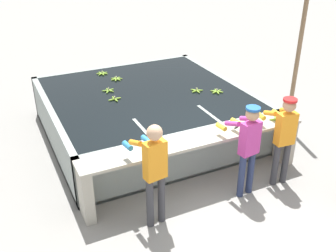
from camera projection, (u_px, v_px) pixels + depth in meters
name	position (u px, v px, depth m)	size (l,w,h in m)	color
ground_plane	(202.00, 193.00, 6.65)	(80.00, 80.00, 0.00)	gray
wash_tank	(146.00, 113.00, 8.36)	(4.01, 3.93, 0.93)	gray
work_ledge	(197.00, 154.00, 6.53)	(4.01, 0.45, 0.93)	#A8A393
worker_0	(154.00, 166.00, 5.55)	(0.47, 0.73, 1.67)	#38383D
worker_1	(248.00, 143.00, 6.21)	(0.47, 0.73, 1.60)	navy
worker_2	(284.00, 133.00, 6.49)	(0.45, 0.73, 1.60)	#38383D
banana_bunch_floating_0	(115.00, 99.00, 7.81)	(0.28, 0.28, 0.08)	#7FAD33
banana_bunch_floating_1	(217.00, 91.00, 8.16)	(0.28, 0.28, 0.08)	#7FAD33
banana_bunch_floating_2	(197.00, 90.00, 8.21)	(0.28, 0.26, 0.08)	#7FAD33
banana_bunch_floating_3	(109.00, 90.00, 8.21)	(0.28, 0.27, 0.08)	#75A333
banana_bunch_floating_4	(102.00, 73.00, 9.15)	(0.28, 0.28, 0.08)	#7FAD33
banana_bunch_floating_5	(116.00, 79.00, 8.82)	(0.28, 0.28, 0.08)	#7FAD33
banana_bunch_ledge_0	(277.00, 119.00, 6.99)	(0.27, 0.27, 0.08)	#7FAD33
knife_0	(238.00, 126.00, 6.79)	(0.33, 0.17, 0.02)	silver
support_post_right	(298.00, 59.00, 8.00)	(0.09, 0.09, 3.20)	#846647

